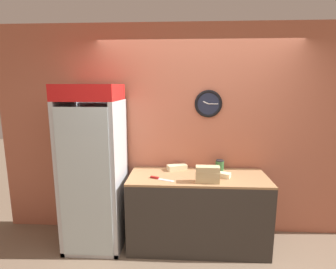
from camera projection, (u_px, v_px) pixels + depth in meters
name	position (u px, v px, depth m)	size (l,w,h in m)	color
wall_back	(197.00, 132.00, 3.39)	(5.20, 0.09, 2.70)	#B7664C
prep_counter	(197.00, 211.00, 3.19)	(1.64, 0.65, 0.89)	#332D28
beverage_cooler	(95.00, 160.00, 3.17)	(0.67, 0.69, 1.96)	#B2B7BC
sandwich_stack_bottom	(207.00, 180.00, 2.90)	(0.27, 0.13, 0.06)	tan
sandwich_stack_middle	(208.00, 174.00, 2.89)	(0.27, 0.13, 0.06)	tan
sandwich_stack_top	(208.00, 169.00, 2.88)	(0.26, 0.12, 0.06)	tan
sandwich_flat_left	(177.00, 167.00, 3.33)	(0.27, 0.20, 0.06)	beige
sandwich_flat_right	(220.00, 174.00, 3.08)	(0.27, 0.19, 0.05)	beige
chefs_knife	(159.00, 178.00, 3.00)	(0.28, 0.14, 0.02)	silver
condiment_jar	(220.00, 165.00, 3.32)	(0.11, 0.11, 0.13)	#336B38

